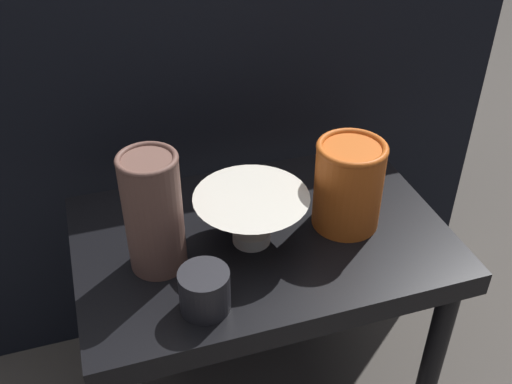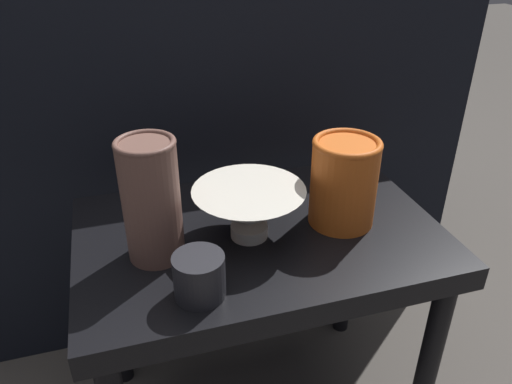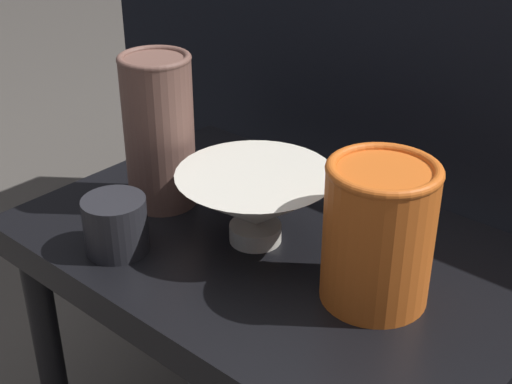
{
  "view_description": "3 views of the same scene",
  "coord_description": "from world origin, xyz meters",
  "px_view_note": "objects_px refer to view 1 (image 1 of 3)",
  "views": [
    {
      "loc": [
        -0.23,
        -0.7,
        1.05
      ],
      "look_at": [
        -0.02,
        -0.03,
        0.55
      ],
      "focal_mm": 42.0,
      "sensor_mm": 36.0,
      "label": 1
    },
    {
      "loc": [
        -0.2,
        -0.65,
        0.9
      ],
      "look_at": [
        -0.01,
        -0.02,
        0.52
      ],
      "focal_mm": 35.0,
      "sensor_mm": 36.0,
      "label": 2
    },
    {
      "loc": [
        0.43,
        -0.53,
        0.87
      ],
      "look_at": [
        -0.03,
        0.0,
        0.49
      ],
      "focal_mm": 50.0,
      "sensor_mm": 36.0,
      "label": 3
    }
  ],
  "objects_px": {
    "vase_textured_left": "(153,212)",
    "vase_colorful_right": "(348,184)",
    "bowl": "(251,215)",
    "cup": "(205,291)"
  },
  "relations": [
    {
      "from": "vase_textured_left",
      "to": "vase_colorful_right",
      "type": "xyz_separation_m",
      "value": [
        0.31,
        0.0,
        -0.02
      ]
    },
    {
      "from": "bowl",
      "to": "vase_textured_left",
      "type": "bearing_deg",
      "value": -177.48
    },
    {
      "from": "bowl",
      "to": "cup",
      "type": "height_order",
      "value": "bowl"
    },
    {
      "from": "vase_textured_left",
      "to": "vase_colorful_right",
      "type": "bearing_deg",
      "value": 0.91
    },
    {
      "from": "bowl",
      "to": "vase_colorful_right",
      "type": "relative_size",
      "value": 1.2
    },
    {
      "from": "vase_textured_left",
      "to": "vase_colorful_right",
      "type": "distance_m",
      "value": 0.31
    },
    {
      "from": "bowl",
      "to": "vase_textured_left",
      "type": "relative_size",
      "value": 0.93
    },
    {
      "from": "cup",
      "to": "vase_textured_left",
      "type": "bearing_deg",
      "value": 112.19
    },
    {
      "from": "vase_colorful_right",
      "to": "cup",
      "type": "relative_size",
      "value": 2.09
    },
    {
      "from": "bowl",
      "to": "vase_colorful_right",
      "type": "distance_m",
      "value": 0.16
    }
  ]
}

